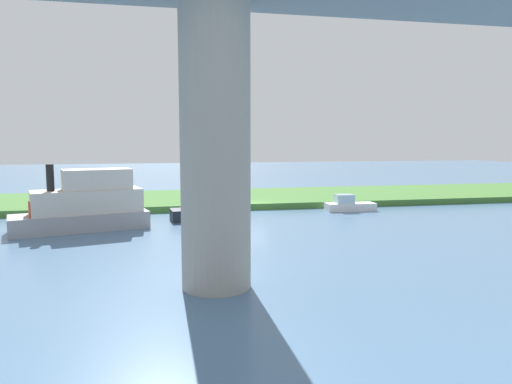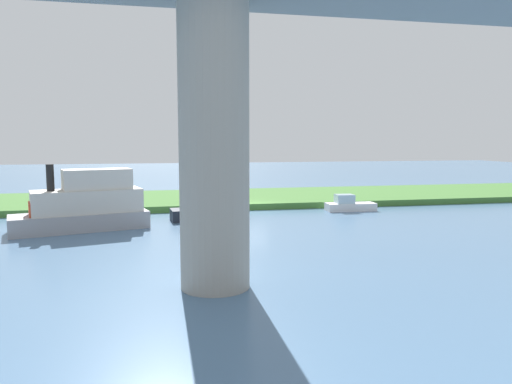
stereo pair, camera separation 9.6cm
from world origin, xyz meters
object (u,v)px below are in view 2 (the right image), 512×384
(person_on_bank, at_px, (185,193))
(pontoon_yellow, at_px, (206,211))
(skiff_small, at_px, (349,205))
(motorboat_red, at_px, (85,205))
(mooring_post, at_px, (228,196))
(bridge_pylon, at_px, (214,146))

(person_on_bank, height_order, pontoon_yellow, person_on_bank)
(person_on_bank, xyz_separation_m, skiff_small, (-12.41, 4.15, -0.74))
(motorboat_red, xyz_separation_m, pontoon_yellow, (-7.61, -2.18, -0.90))
(pontoon_yellow, bearing_deg, mooring_post, -113.62)
(person_on_bank, relative_size, motorboat_red, 0.17)
(bridge_pylon, xyz_separation_m, person_on_bank, (-0.15, -21.36, -4.07))
(bridge_pylon, xyz_separation_m, mooring_post, (-3.52, -20.65, -4.26))
(motorboat_red, height_order, skiff_small, motorboat_red)
(bridge_pylon, xyz_separation_m, pontoon_yellow, (-1.17, -15.29, -4.67))
(mooring_post, bearing_deg, person_on_bank, -11.96)
(bridge_pylon, distance_m, pontoon_yellow, 16.03)
(bridge_pylon, height_order, skiff_small, bridge_pylon)
(person_on_bank, bearing_deg, motorboat_red, 51.41)
(mooring_post, bearing_deg, motorboat_red, 37.14)
(bridge_pylon, distance_m, motorboat_red, 15.08)
(mooring_post, relative_size, skiff_small, 0.26)
(pontoon_yellow, bearing_deg, person_on_bank, -80.44)
(mooring_post, height_order, motorboat_red, motorboat_red)
(motorboat_red, distance_m, pontoon_yellow, 7.97)
(person_on_bank, relative_size, skiff_small, 0.36)
(bridge_pylon, relative_size, person_on_bank, 7.58)
(bridge_pylon, relative_size, pontoon_yellow, 2.02)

